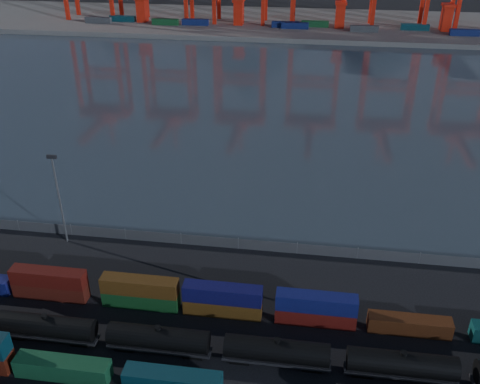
# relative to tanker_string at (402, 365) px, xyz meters

# --- Properties ---
(ground) EXTENTS (700.00, 700.00, 0.00)m
(ground) POSITION_rel_tanker_string_xyz_m (-24.06, -3.21, -2.14)
(ground) COLOR black
(ground) RESTS_ON ground
(harbor_water) EXTENTS (700.00, 700.00, 0.00)m
(harbor_water) POSITION_rel_tanker_string_xyz_m (-24.06, 101.79, -2.13)
(harbor_water) COLOR #313C46
(harbor_water) RESTS_ON ground
(far_quay) EXTENTS (700.00, 70.00, 2.00)m
(far_quay) POSITION_rel_tanker_string_xyz_m (-24.06, 206.79, -1.14)
(far_quay) COLOR #514F4C
(far_quay) RESTS_ON ground
(container_row_mid) EXTENTS (141.26, 2.46, 5.24)m
(container_row_mid) POSITION_rel_tanker_string_xyz_m (-37.70, -5.78, -0.57)
(container_row_mid) COLOR #3C3E41
(container_row_mid) RESTS_ON ground
(container_row_north) EXTENTS (139.88, 2.29, 4.89)m
(container_row_north) POSITION_rel_tanker_string_xyz_m (-19.95, 8.40, -0.22)
(container_row_north) COLOR navy
(container_row_north) RESTS_ON ground
(tanker_string) EXTENTS (137.90, 2.99, 4.27)m
(tanker_string) POSITION_rel_tanker_string_xyz_m (0.00, 0.00, 0.00)
(tanker_string) COLOR black
(tanker_string) RESTS_ON ground
(waterfront_fence) EXTENTS (160.12, 0.12, 2.20)m
(waterfront_fence) POSITION_rel_tanker_string_xyz_m (-24.06, 24.79, -1.14)
(waterfront_fence) COLOR #595B5E
(waterfront_fence) RESTS_ON ground
(yard_light_mast) EXTENTS (1.60, 0.40, 16.60)m
(yard_light_mast) POSITION_rel_tanker_string_xyz_m (-54.06, 22.79, 7.15)
(yard_light_mast) COLOR slate
(yard_light_mast) RESTS_ON ground
(quay_containers) EXTENTS (172.58, 10.99, 2.60)m
(quay_containers) POSITION_rel_tanker_string_xyz_m (-35.06, 192.25, 1.16)
(quay_containers) COLOR navy
(quay_containers) RESTS_ON far_quay
(straddle_carriers) EXTENTS (140.00, 7.00, 11.10)m
(straddle_carriers) POSITION_rel_tanker_string_xyz_m (-26.56, 196.79, 5.68)
(straddle_carriers) COLOR red
(straddle_carriers) RESTS_ON far_quay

